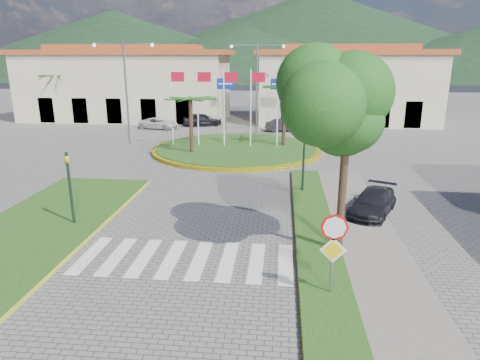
# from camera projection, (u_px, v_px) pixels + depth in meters

# --- Properties ---
(ground) EXTENTS (160.00, 160.00, 0.00)m
(ground) POSITION_uv_depth(u_px,v_px,m) (148.00, 328.00, 11.23)
(ground) COLOR slate
(ground) RESTS_ON ground
(sidewalk_right) EXTENTS (4.00, 28.00, 0.15)m
(sidewalk_right) POSITION_uv_depth(u_px,v_px,m) (368.00, 297.00, 12.55)
(sidewalk_right) COLOR gray
(sidewalk_right) RESTS_ON ground
(verge_right) EXTENTS (1.60, 28.00, 0.18)m
(verge_right) POSITION_uv_depth(u_px,v_px,m) (326.00, 294.00, 12.66)
(verge_right) COLOR #1F4513
(verge_right) RESTS_ON ground
(median_left) EXTENTS (5.00, 14.00, 0.18)m
(median_left) POSITION_uv_depth(u_px,v_px,m) (38.00, 228.00, 17.55)
(median_left) COLOR #1F4513
(median_left) RESTS_ON ground
(crosswalk) EXTENTS (8.00, 3.00, 0.01)m
(crosswalk) POSITION_uv_depth(u_px,v_px,m) (183.00, 259.00, 15.05)
(crosswalk) COLOR silver
(crosswalk) RESTS_ON ground
(roundabout_island) EXTENTS (12.70, 12.70, 6.00)m
(roundabout_island) POSITION_uv_depth(u_px,v_px,m) (237.00, 149.00, 32.20)
(roundabout_island) COLOR yellow
(roundabout_island) RESTS_ON ground
(stop_sign) EXTENTS (0.80, 0.11, 2.65)m
(stop_sign) POSITION_uv_depth(u_px,v_px,m) (334.00, 242.00, 12.14)
(stop_sign) COLOR slate
(stop_sign) RESTS_ON ground
(deciduous_tree) EXTENTS (3.60, 3.60, 6.80)m
(deciduous_tree) POSITION_uv_depth(u_px,v_px,m) (348.00, 110.00, 14.04)
(deciduous_tree) COLOR black
(deciduous_tree) RESTS_ON ground
(traffic_light_left) EXTENTS (0.15, 0.18, 3.20)m
(traffic_light_left) POSITION_uv_depth(u_px,v_px,m) (70.00, 182.00, 17.39)
(traffic_light_left) COLOR black
(traffic_light_left) RESTS_ON ground
(traffic_light_right) EXTENTS (0.15, 0.18, 3.20)m
(traffic_light_right) POSITION_uv_depth(u_px,v_px,m) (304.00, 157.00, 21.73)
(traffic_light_right) COLOR black
(traffic_light_right) RESTS_ON ground
(traffic_light_far) EXTENTS (0.18, 0.15, 3.20)m
(traffic_light_far) POSITION_uv_depth(u_px,v_px,m) (339.00, 119.00, 34.78)
(traffic_light_far) COLOR black
(traffic_light_far) RESTS_ON ground
(direction_sign_west) EXTENTS (1.60, 0.14, 5.20)m
(direction_sign_west) POSITION_uv_depth(u_px,v_px,m) (225.00, 93.00, 40.03)
(direction_sign_west) COLOR slate
(direction_sign_west) RESTS_ON ground
(direction_sign_east) EXTENTS (1.60, 0.14, 5.20)m
(direction_sign_east) POSITION_uv_depth(u_px,v_px,m) (279.00, 94.00, 39.56)
(direction_sign_east) COLOR slate
(direction_sign_east) RESTS_ON ground
(street_lamp_centre) EXTENTS (4.80, 0.16, 8.00)m
(street_lamp_centre) POSITION_uv_depth(u_px,v_px,m) (257.00, 84.00, 38.55)
(street_lamp_centre) COLOR slate
(street_lamp_centre) RESTS_ON ground
(street_lamp_west) EXTENTS (4.80, 0.16, 8.00)m
(street_lamp_west) POSITION_uv_depth(u_px,v_px,m) (126.00, 87.00, 33.75)
(street_lamp_west) COLOR slate
(street_lamp_west) RESTS_ON ground
(building_left) EXTENTS (23.32, 9.54, 8.05)m
(building_left) POSITION_uv_depth(u_px,v_px,m) (127.00, 84.00, 47.77)
(building_left) COLOR beige
(building_left) RESTS_ON ground
(building_right) EXTENTS (19.08, 9.54, 8.05)m
(building_right) POSITION_uv_depth(u_px,v_px,m) (346.00, 85.00, 45.51)
(building_right) COLOR beige
(building_right) RESTS_ON ground
(hill_far_west) EXTENTS (140.00, 140.00, 22.00)m
(hill_far_west) POSITION_uv_depth(u_px,v_px,m) (114.00, 44.00, 147.13)
(hill_far_west) COLOR black
(hill_far_west) RESTS_ON ground
(hill_far_mid) EXTENTS (180.00, 180.00, 30.00)m
(hill_far_mid) POSITION_uv_depth(u_px,v_px,m) (316.00, 33.00, 158.54)
(hill_far_mid) COLOR black
(hill_far_mid) RESTS_ON ground
(hill_near_back) EXTENTS (110.00, 110.00, 16.00)m
(hill_near_back) POSITION_uv_depth(u_px,v_px,m) (241.00, 52.00, 134.18)
(hill_near_back) COLOR black
(hill_near_back) RESTS_ON ground
(white_van) EXTENTS (4.10, 2.39, 1.07)m
(white_van) POSITION_uv_depth(u_px,v_px,m) (159.00, 123.00, 41.89)
(white_van) COLOR silver
(white_van) RESTS_ON ground
(car_dark_a) EXTENTS (4.28, 2.81, 1.36)m
(car_dark_a) POSITION_uv_depth(u_px,v_px,m) (202.00, 119.00, 43.63)
(car_dark_a) COLOR black
(car_dark_a) RESTS_ON ground
(car_dark_b) EXTENTS (3.70, 1.99, 1.16)m
(car_dark_b) POSITION_uv_depth(u_px,v_px,m) (284.00, 125.00, 40.45)
(car_dark_b) COLOR black
(car_dark_b) RESTS_ON ground
(car_side_right) EXTENTS (2.99, 4.16, 1.12)m
(car_side_right) POSITION_uv_depth(u_px,v_px,m) (373.00, 203.00, 19.14)
(car_side_right) COLOR black
(car_side_right) RESTS_ON ground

